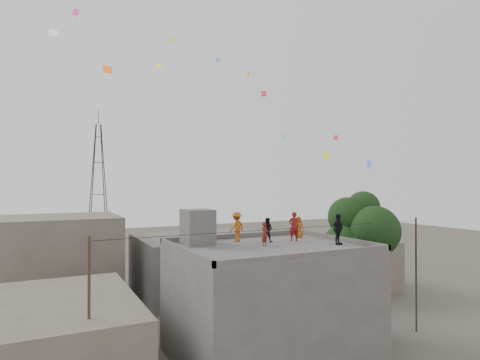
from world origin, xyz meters
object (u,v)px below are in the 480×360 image
at_px(stair_head_box, 198,227).
at_px(person_dark_adult, 338,229).
at_px(tree, 362,237).
at_px(transmission_tower, 98,188).
at_px(person_red_adult, 294,226).

height_order(stair_head_box, person_dark_adult, stair_head_box).
xyz_separation_m(tree, transmission_tower, (-11.37, 39.40, 2.97)).
height_order(tree, transmission_tower, transmission_tower).
xyz_separation_m(stair_head_box, person_dark_adult, (7.12, -3.76, -0.11)).
xyz_separation_m(person_red_adult, person_dark_adult, (1.40, -2.40, 0.00)).
distance_m(transmission_tower, person_dark_adult, 41.96).
xyz_separation_m(tree, person_dark_adult, (-3.45, -1.75, 0.88)).
distance_m(person_red_adult, person_dark_adult, 2.78).
distance_m(stair_head_box, transmission_tower, 37.46).
bearing_deg(person_dark_adult, tree, 4.42).
bearing_deg(transmission_tower, person_red_adult, -80.45).
relative_size(tree, person_red_adult, 5.15).
relative_size(stair_head_box, tree, 0.22).
relative_size(stair_head_box, person_dark_adult, 1.13).
distance_m(stair_head_box, person_dark_adult, 8.05).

